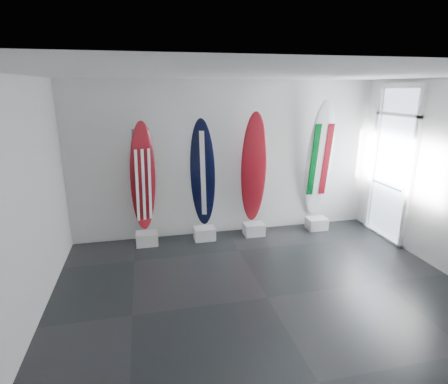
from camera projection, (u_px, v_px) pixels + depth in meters
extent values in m
plane|color=black|center=(267.00, 298.00, 5.01)|extent=(6.00, 6.00, 0.00)
plane|color=white|center=(276.00, 74.00, 4.16)|extent=(6.00, 6.00, 0.00)
plane|color=silver|center=(227.00, 159.00, 6.92)|extent=(6.00, 0.00, 6.00)
plane|color=silver|center=(407.00, 310.00, 2.25)|extent=(6.00, 0.00, 6.00)
plane|color=silver|center=(16.00, 214.00, 3.95)|extent=(0.00, 5.00, 5.00)
cube|color=white|center=(147.00, 239.00, 6.67)|extent=(0.40, 0.30, 0.24)
ellipsoid|color=maroon|center=(143.00, 178.00, 6.44)|extent=(0.52, 0.37, 2.08)
cube|color=white|center=(204.00, 233.00, 6.91)|extent=(0.40, 0.30, 0.24)
ellipsoid|color=black|center=(203.00, 174.00, 6.67)|extent=(0.54, 0.41, 2.10)
cube|color=white|center=(254.00, 229.00, 7.12)|extent=(0.40, 0.30, 0.24)
ellipsoid|color=maroon|center=(254.00, 169.00, 6.87)|extent=(0.52, 0.32, 2.20)
cube|color=white|center=(317.00, 224.00, 7.41)|extent=(0.40, 0.30, 0.24)
ellipsoid|color=white|center=(319.00, 160.00, 7.13)|extent=(0.58, 0.47, 2.42)
cube|color=silver|center=(101.00, 225.00, 6.71)|extent=(0.09, 0.02, 0.13)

